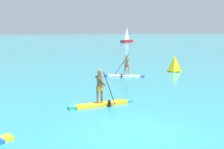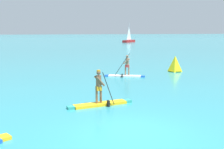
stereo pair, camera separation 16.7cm
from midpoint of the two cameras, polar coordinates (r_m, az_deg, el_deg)
name	(u,v)px [view 2 (the right image)]	position (r m, az deg, el deg)	size (l,w,h in m)	color
ground	(130,132)	(10.43, 4.15, -11.61)	(440.00, 440.00, 0.00)	teal
paddleboarder_mid_center	(100,98)	(13.80, -2.05, -4.84)	(3.34, 1.08, 1.78)	yellow
paddleboarder_far_right	(125,72)	(22.24, 2.91, 0.46)	(3.14, 1.57, 1.94)	white
race_marker_buoy	(175,65)	(25.53, 12.87, 1.99)	(1.26, 1.26, 1.41)	yellow
sailboat_right_horizon	(129,40)	(83.56, 3.52, 7.01)	(5.05, 5.43, 5.78)	#A51E1E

